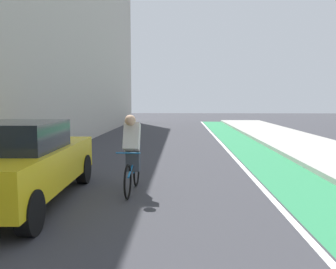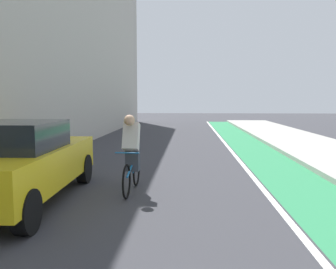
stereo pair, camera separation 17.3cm
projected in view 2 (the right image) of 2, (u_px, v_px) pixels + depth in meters
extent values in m
plane|color=#38383D|center=(174.00, 161.00, 11.13)|extent=(79.38, 79.38, 0.00)
cube|color=#2D8451|center=(257.00, 152.00, 12.95)|extent=(1.60, 36.08, 0.00)
cube|color=white|center=(232.00, 152.00, 13.00)|extent=(0.12, 36.08, 0.00)
cube|color=#A8A59E|center=(326.00, 151.00, 12.79)|extent=(3.34, 36.08, 0.14)
cube|color=yellow|center=(16.00, 167.00, 6.57)|extent=(2.01, 4.31, 0.70)
cube|color=black|center=(10.00, 137.00, 6.30)|extent=(1.70, 1.84, 0.55)
cylinder|color=black|center=(11.00, 168.00, 8.19)|extent=(0.24, 0.67, 0.66)
cylinder|color=black|center=(84.00, 169.00, 8.15)|extent=(0.24, 0.67, 0.66)
cylinder|color=black|center=(27.00, 212.00, 5.02)|extent=(0.24, 0.67, 0.66)
torus|color=black|center=(127.00, 182.00, 6.82)|extent=(0.06, 0.68, 0.68)
torus|color=black|center=(136.00, 171.00, 7.86)|extent=(0.06, 0.68, 0.68)
cylinder|color=#1966A5|center=(132.00, 165.00, 7.32)|extent=(0.07, 0.96, 0.33)
cylinder|color=#1966A5|center=(133.00, 160.00, 7.49)|extent=(0.04, 0.12, 0.55)
cylinder|color=#1966A5|center=(127.00, 153.00, 6.84)|extent=(0.48, 0.04, 0.02)
cube|color=#333842|center=(133.00, 157.00, 7.41)|extent=(0.29, 0.25, 0.56)
cube|color=beige|center=(131.00, 136.00, 7.24)|extent=(0.33, 0.41, 0.60)
sphere|color=tan|center=(129.00, 120.00, 7.05)|extent=(0.22, 0.22, 0.22)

